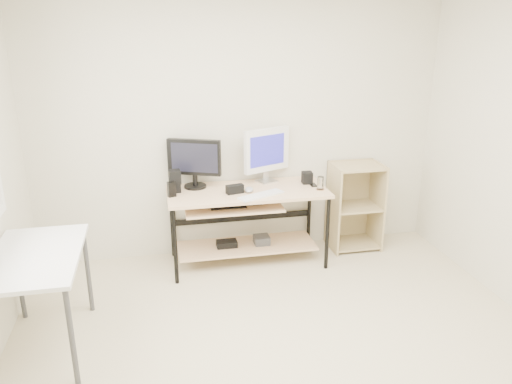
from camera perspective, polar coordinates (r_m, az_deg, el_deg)
The scene contains 16 objects.
room at distance 2.99m, azimuth 2.15°, elevation 0.63°, with size 4.01×4.01×2.62m.
desk at distance 4.77m, azimuth -1.29°, elevation -2.17°, with size 1.50×0.65×0.75m.
side_table at distance 3.77m, azimuth -23.84°, elevation -7.66°, with size 0.60×1.00×0.75m.
shelf_unit at distance 5.26m, azimuth 11.08°, elevation -1.45°, with size 0.50×0.40×0.90m.
black_monitor at distance 4.73m, azimuth -7.07°, elevation 3.62°, with size 0.49×0.24×0.47m.
white_imac at distance 4.85m, azimuth 1.23°, elevation 4.65°, with size 0.48×0.24×0.53m.
keyboard at distance 4.53m, azimuth 0.60°, elevation -0.37°, with size 0.45×0.12×0.02m, color white.
mouse at distance 4.64m, azimuth -0.79°, elevation 0.28°, with size 0.08×0.13×0.04m, color #B2B2B7.
center_speaker at distance 4.60m, azimuth -2.44°, elevation 0.33°, with size 0.16×0.07×0.08m, color black.
speaker_left at distance 4.67m, azimuth -9.25°, elevation 1.29°, with size 0.11×0.11×0.21m.
speaker_right at distance 4.90m, azimuth 5.85°, elevation 1.65°, with size 0.10×0.10×0.12m, color black.
audio_controller at distance 4.56m, azimuth -9.62°, elevation 0.31°, with size 0.07×0.04×0.14m, color black.
volume_puck at distance 4.58m, azimuth -9.63°, elevation -0.34°, with size 0.06×0.06×0.03m, color black.
smartphone at distance 4.86m, azimuth 6.54°, elevation 0.81°, with size 0.06×0.11×0.01m, color black.
coaster at distance 4.74m, azimuth 7.34°, elevation 0.31°, with size 0.08×0.08×0.01m, color #9F7148.
drinking_glass at distance 4.72m, azimuth 7.37°, elevation 1.04°, with size 0.06×0.06×0.12m, color white.
Camera 1 is at (-0.82, -2.71, 2.26)m, focal length 35.00 mm.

